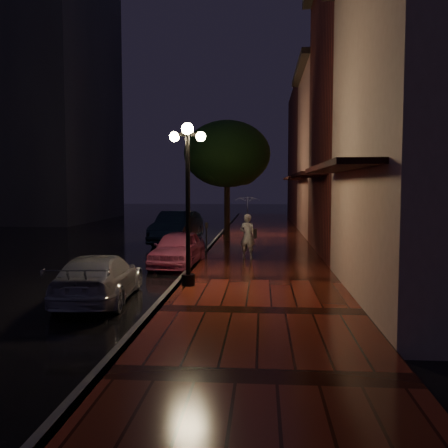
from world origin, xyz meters
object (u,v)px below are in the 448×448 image
at_px(streetlamp_near, 188,194).
at_px(street_tree, 227,156).
at_px(navy_car, 177,228).
at_px(silver_car, 99,278).
at_px(woman_with_umbrella, 248,217).
at_px(streetlamp_far, 226,190).
at_px(pink_car, 178,249).
at_px(parking_meter, 206,236).

height_order(streetlamp_near, street_tree, street_tree).
bearing_deg(navy_car, streetlamp_near, -74.14).
height_order(streetlamp_near, navy_car, streetlamp_near).
xyz_separation_m(silver_car, woman_with_umbrella, (3.41, 6.45, 1.10)).
xyz_separation_m(streetlamp_far, street_tree, (0.26, -3.01, 1.64)).
height_order(streetlamp_near, woman_with_umbrella, streetlamp_near).
relative_size(pink_car, navy_car, 0.76).
distance_m(streetlamp_near, streetlamp_far, 14.00).
relative_size(street_tree, navy_car, 1.21).
bearing_deg(navy_car, silver_car, -84.60).
bearing_deg(streetlamp_near, pink_car, 103.54).
xyz_separation_m(streetlamp_near, street_tree, (0.26, 10.99, 1.64)).
bearing_deg(pink_car, streetlamp_far, 88.55).
bearing_deg(pink_car, street_tree, 84.04).
relative_size(streetlamp_near, streetlamp_far, 1.00).
height_order(streetlamp_far, silver_car, streetlamp_far).
relative_size(streetlamp_far, parking_meter, 3.40).
bearing_deg(woman_with_umbrella, pink_car, 44.03).
bearing_deg(woman_with_umbrella, street_tree, -57.53).
xyz_separation_m(street_tree, parking_meter, (-0.43, -5.20, -3.33)).
height_order(pink_car, parking_meter, parking_meter).
height_order(pink_car, woman_with_umbrella, woman_with_umbrella).
bearing_deg(streetlamp_near, streetlamp_far, 90.00).
bearing_deg(silver_car, street_tree, -104.56).
bearing_deg(street_tree, parking_meter, -94.67).
relative_size(street_tree, silver_car, 1.46).
height_order(streetlamp_far, pink_car, streetlamp_far).
distance_m(streetlamp_far, silver_car, 15.63).
distance_m(streetlamp_near, street_tree, 11.12).
height_order(pink_car, silver_car, pink_car).
distance_m(streetlamp_far, street_tree, 3.44).
xyz_separation_m(navy_car, woman_with_umbrella, (3.60, -5.76, 0.88)).
distance_m(street_tree, pink_car, 7.91).
bearing_deg(silver_car, pink_car, -104.74).
relative_size(streetlamp_far, street_tree, 0.74).
height_order(streetlamp_far, street_tree, street_tree).
xyz_separation_m(silver_car, parking_meter, (1.82, 7.16, 0.34)).
distance_m(street_tree, silver_car, 13.09).
bearing_deg(navy_car, pink_car, -75.48).
bearing_deg(woman_with_umbrella, streetlamp_near, 95.53).
relative_size(streetlamp_near, parking_meter, 3.40).
bearing_deg(pink_car, streetlamp_near, -72.28).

